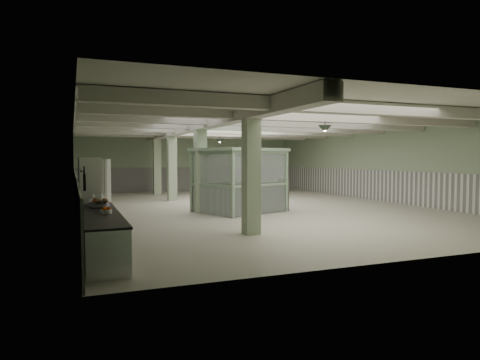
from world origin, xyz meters
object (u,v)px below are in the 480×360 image
object	(u,v)px
guard_booth	(239,169)
prep_counter	(101,233)
walkin_cooler	(91,196)
filing_cabinet	(283,194)

from	to	relation	value
guard_booth	prep_counter	bearing A→B (deg)	-155.70
walkin_cooler	guard_booth	size ratio (longest dim) A/B	0.59
walkin_cooler	guard_booth	world-z (taller)	guard_booth
prep_counter	filing_cabinet	world-z (taller)	filing_cabinet
prep_counter	walkin_cooler	size ratio (longest dim) A/B	2.05
walkin_cooler	prep_counter	bearing A→B (deg)	-88.40
prep_counter	filing_cabinet	xyz separation A→B (m)	(7.36, 5.55, 0.20)
guard_booth	filing_cabinet	world-z (taller)	guard_booth
walkin_cooler	filing_cabinet	xyz separation A→B (m)	(7.45, 2.54, -0.37)
prep_counter	filing_cabinet	distance (m)	9.22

